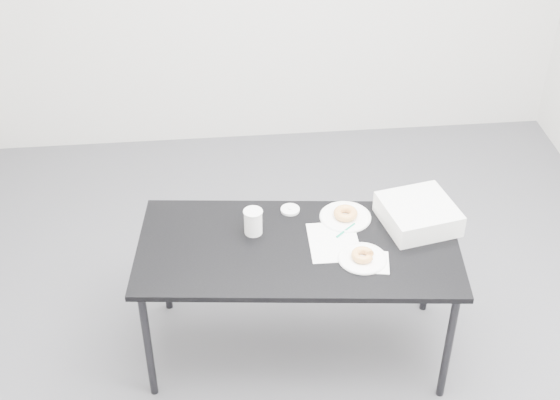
{
  "coord_description": "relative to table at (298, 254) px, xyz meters",
  "views": [
    {
      "loc": [
        -0.42,
        -2.86,
        3.0
      ],
      "look_at": [
        -0.14,
        0.02,
        0.87
      ],
      "focal_mm": 50.0,
      "sensor_mm": 36.0,
      "label": 1
    }
  ],
  "objects": [
    {
      "name": "cup_lid",
      "position": [
        -0.01,
        0.27,
        0.06
      ],
      "size": [
        0.09,
        0.09,
        0.01
      ],
      "primitive_type": "cylinder",
      "color": "white",
      "rests_on": "table"
    },
    {
      "name": "scorecard",
      "position": [
        0.17,
        0.01,
        0.05
      ],
      "size": [
        0.23,
        0.3,
        0.0
      ],
      "primitive_type": "cube",
      "rotation": [
        0.0,
        0.0,
        -0.01
      ],
      "color": "white",
      "rests_on": "table"
    },
    {
      "name": "floor",
      "position": [
        0.07,
        0.1,
        -0.63
      ],
      "size": [
        4.0,
        4.0,
        0.0
      ],
      "primitive_type": "plane",
      "color": "#4F4F54",
      "rests_on": "ground"
    },
    {
      "name": "napkin",
      "position": [
        0.32,
        -0.15,
        0.05
      ],
      "size": [
        0.18,
        0.18,
        0.0
      ],
      "primitive_type": "cube",
      "rotation": [
        0.0,
        0.0,
        -0.17
      ],
      "color": "white",
      "rests_on": "table"
    },
    {
      "name": "bakery_box",
      "position": [
        0.59,
        0.11,
        0.11
      ],
      "size": [
        0.39,
        0.39,
        0.11
      ],
      "primitive_type": "cube",
      "rotation": [
        0.0,
        0.0,
        0.21
      ],
      "color": "silver",
      "rests_on": "table"
    },
    {
      "name": "coffee_cup",
      "position": [
        -0.2,
        0.12,
        0.12
      ],
      "size": [
        0.09,
        0.09,
        0.13
      ],
      "primitive_type": "cylinder",
      "color": "white",
      "rests_on": "table"
    },
    {
      "name": "donut_far",
      "position": [
        0.25,
        0.19,
        0.08
      ],
      "size": [
        0.14,
        0.14,
        0.04
      ],
      "primitive_type": "torus",
      "rotation": [
        0.0,
        0.0,
        0.27
      ],
      "color": "gold",
      "rests_on": "plate_far"
    },
    {
      "name": "donut_near",
      "position": [
        0.28,
        -0.13,
        0.08
      ],
      "size": [
        0.13,
        0.13,
        0.04
      ],
      "primitive_type": "torus",
      "rotation": [
        0.0,
        0.0,
        -0.31
      ],
      "color": "gold",
      "rests_on": "plate_near"
    },
    {
      "name": "plate_near",
      "position": [
        0.28,
        -0.13,
        0.06
      ],
      "size": [
        0.22,
        0.22,
        0.01
      ],
      "primitive_type": "cylinder",
      "color": "white",
      "rests_on": "napkin"
    },
    {
      "name": "pen",
      "position": [
        0.24,
        0.08,
        0.06
      ],
      "size": [
        0.11,
        0.1,
        0.01
      ],
      "primitive_type": "cylinder",
      "rotation": [
        0.0,
        1.57,
        0.74
      ],
      "color": "#0D9169",
      "rests_on": "scorecard"
    },
    {
      "name": "table",
      "position": [
        0.0,
        0.0,
        0.0
      ],
      "size": [
        1.56,
        0.86,
        0.68
      ],
      "rotation": [
        0.0,
        0.0,
        -0.11
      ],
      "color": "black",
      "rests_on": "floor"
    },
    {
      "name": "logo_patch",
      "position": [
        0.26,
        0.09,
        0.06
      ],
      "size": [
        0.05,
        0.05,
        0.0
      ],
      "primitive_type": "cube",
      "rotation": [
        0.0,
        0.0,
        -0.01
      ],
      "color": "green",
      "rests_on": "scorecard"
    },
    {
      "name": "plate_far",
      "position": [
        0.25,
        0.19,
        0.06
      ],
      "size": [
        0.25,
        0.25,
        0.01
      ],
      "primitive_type": "cylinder",
      "color": "white",
      "rests_on": "table"
    }
  ]
}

